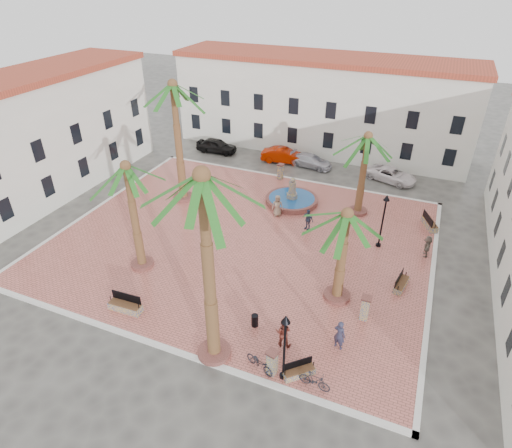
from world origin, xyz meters
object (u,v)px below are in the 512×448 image
at_px(palm_s, 203,198).
at_px(pedestrian_north, 199,184).
at_px(car_white, 391,175).
at_px(bicycle_a, 260,363).
at_px(car_silver, 311,161).
at_px(palm_e, 346,227).
at_px(bollard_n, 281,171).
at_px(litter_bin, 255,320).
at_px(bicycle_b, 315,381).
at_px(pedestrian_east, 427,246).
at_px(palm_nw, 174,98).
at_px(palm_ne, 367,146).
at_px(bench_ne, 429,224).
at_px(car_red, 284,155).
at_px(pedestrian_fountain_b, 308,219).
at_px(car_black, 216,146).
at_px(bench_s, 125,306).
at_px(pedestrian_fountain_a, 277,206).
at_px(bollard_se, 272,362).
at_px(bench_e, 401,284).
at_px(cyclist_a, 340,335).
at_px(palm_sw, 128,178).
at_px(bollard_e, 365,308).
at_px(bench_se, 299,372).
at_px(lamppost_e, 384,212).
at_px(cyclist_b, 283,332).
at_px(lamppost_s, 285,337).

bearing_deg(palm_s, pedestrian_north, 121.39).
bearing_deg(car_white, bicycle_a, -168.37).
bearing_deg(car_silver, palm_e, -151.18).
xyz_separation_m(bollard_n, litter_bin, (5.08, -18.16, -0.39)).
distance_m(bicycle_b, pedestrian_east, 13.88).
relative_size(bollard_n, car_silver, 0.35).
distance_m(palm_s, bollard_n, 22.74).
xyz_separation_m(palm_nw, palm_s, (10.23, -14.06, 0.54)).
height_order(palm_ne, bench_ne, palm_ne).
relative_size(pedestrian_east, car_red, 0.35).
distance_m(bollard_n, pedestrian_fountain_b, 8.82).
bearing_deg(palm_ne, car_black, 156.05).
relative_size(palm_ne, bench_s, 3.32).
bearing_deg(car_white, pedestrian_fountain_a, 162.63).
relative_size(bollard_se, bicycle_a, 0.86).
xyz_separation_m(pedestrian_north, car_silver, (7.22, 9.40, -0.37)).
xyz_separation_m(palm_e, car_black, (-17.33, 17.99, -4.40)).
xyz_separation_m(bench_e, bicycle_b, (-2.91, -9.12, 0.21)).
bearing_deg(bench_s, car_white, 61.17).
height_order(palm_nw, bollard_n, palm_nw).
bearing_deg(bench_ne, palm_nw, 75.36).
bearing_deg(bench_s, cyclist_a, 6.87).
relative_size(palm_sw, car_black, 1.74).
distance_m(palm_nw, car_black, 13.49).
distance_m(bicycle_a, pedestrian_north, 19.61).
xyz_separation_m(cyclist_a, pedestrian_north, (-15.23, 12.65, -0.05)).
bearing_deg(bollard_e, car_silver, 114.51).
bearing_deg(bench_se, bollard_e, 23.85).
height_order(palm_sw, car_black, palm_sw).
distance_m(bollard_se, bollard_n, 21.98).
distance_m(lamppost_e, car_red, 16.43).
relative_size(bench_se, pedestrian_east, 0.97).
relative_size(car_red, car_white, 0.98).
bearing_deg(palm_ne, palm_nw, -166.67).
bearing_deg(car_silver, bench_ne, -115.66).
bearing_deg(bollard_n, pedestrian_east, -29.51).
bearing_deg(cyclist_b, pedestrian_fountain_a, -73.64).
height_order(bench_ne, lamppost_e, lamppost_e).
height_order(bench_s, lamppost_s, lamppost_s).
bearing_deg(palm_nw, palm_ne, 13.33).
height_order(bollard_e, pedestrian_fountain_b, pedestrian_fountain_b).
bearing_deg(palm_e, bicycle_b, -85.50).
relative_size(bench_e, bench_ne, 0.89).
bearing_deg(litter_bin, lamppost_e, 64.37).
relative_size(lamppost_e, cyclist_b, 2.28).
xyz_separation_m(lamppost_e, car_red, (-11.29, 11.73, -2.18)).
height_order(car_black, car_red, car_black).
height_order(bicycle_a, car_white, car_white).
distance_m(bicycle_a, bicycle_b, 2.79).
bearing_deg(pedestrian_fountain_b, bench_e, -6.50).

